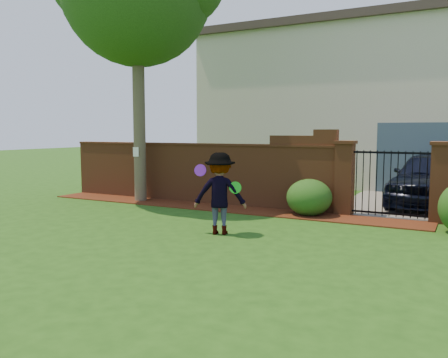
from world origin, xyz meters
The scene contains 14 objects.
ground centered at (0.00, 0.00, -0.01)m, with size 80.00×80.00×0.01m, color #1F4812.
mulch_bed centered at (-0.95, 3.34, 0.01)m, with size 11.10×1.08×0.03m, color #3C170A.
brick_wall centered at (-2.01, 4.00, 0.93)m, with size 8.70×0.31×2.16m.
pillar_left centered at (2.40, 4.00, 0.96)m, with size 0.50×0.50×1.88m.
pillar_right centered at (4.60, 4.00, 0.96)m, with size 0.50×0.50×1.88m.
iron_gate centered at (3.50, 4.00, 0.85)m, with size 1.78×0.03×1.60m.
driveway centered at (3.50, 8.00, 0.01)m, with size 3.20×8.00×0.01m, color slate.
house centered at (1.00, 12.00, 3.16)m, with size 12.40×6.40×6.30m.
car centered at (4.22, 6.32, 0.78)m, with size 1.84×4.57×1.56m, color black.
paper_notice centered at (-3.60, 3.21, 1.50)m, with size 0.20×0.01×0.28m, color white.
shrub_left centered at (1.67, 3.42, 0.46)m, with size 1.13×1.13×0.93m, color #144414.
man centered at (0.67, 0.56, 0.84)m, with size 1.09×0.63×1.68m, color gray.
frisbee_purple centered at (0.30, 0.41, 1.32)m, with size 0.25×0.25×0.02m, color purple.
frisbee_green centered at (1.00, 0.61, 0.98)m, with size 0.25×0.25×0.02m, color green.
Camera 1 is at (5.16, -7.72, 2.13)m, focal length 37.19 mm.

